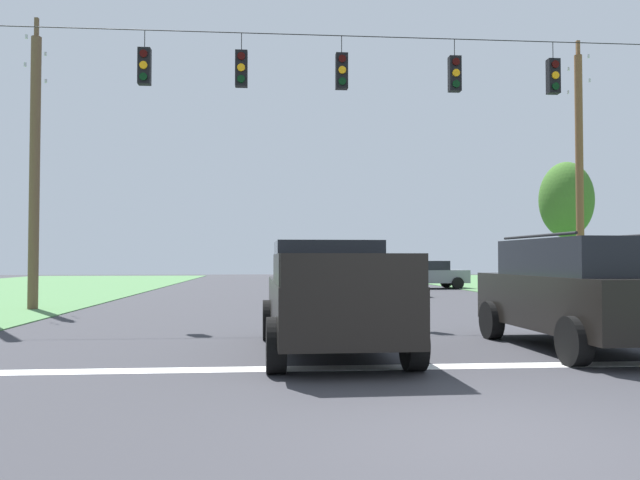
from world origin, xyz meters
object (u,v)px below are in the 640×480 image
at_px(utility_pole_mid_right, 579,171).
at_px(pickup_truck, 330,297).
at_px(suv_black, 580,290).
at_px(distant_car_oncoming, 427,274).
at_px(tree_roadside_right, 566,200).
at_px(overhead_signal_span, 347,148).
at_px(utility_pole_near_left, 35,165).
at_px(distant_car_far_parked, 373,278).

bearing_deg(utility_pole_mid_right, pickup_truck, -132.58).
height_order(suv_black, distant_car_oncoming, suv_black).
height_order(pickup_truck, suv_black, suv_black).
height_order(distant_car_oncoming, tree_roadside_right, tree_roadside_right).
height_order(suv_black, tree_roadside_right, tree_roadside_right).
bearing_deg(tree_roadside_right, overhead_signal_span, -132.66).
bearing_deg(utility_pole_near_left, pickup_truck, -48.56).
distance_m(pickup_truck, distant_car_oncoming, 23.92).
xyz_separation_m(distant_car_oncoming, distant_car_far_parked, (-4.10, -6.63, 0.00)).
distance_m(overhead_signal_span, utility_pole_near_left, 10.49).
bearing_deg(distant_car_far_parked, utility_pole_mid_right, -33.63).
bearing_deg(distant_car_oncoming, utility_pole_mid_right, -75.52).
distance_m(overhead_signal_span, utility_pole_mid_right, 11.19).
relative_size(distant_car_oncoming, tree_roadside_right, 0.67).
bearing_deg(utility_pole_near_left, tree_roadside_right, 23.49).
bearing_deg(suv_black, distant_car_far_parked, 93.62).
distance_m(utility_pole_near_left, tree_roadside_right, 24.59).
relative_size(overhead_signal_span, utility_pole_mid_right, 1.90).
relative_size(pickup_truck, distant_car_far_parked, 1.24).
bearing_deg(suv_black, tree_roadside_right, 64.23).
height_order(suv_black, utility_pole_near_left, utility_pole_near_left).
height_order(utility_pole_mid_right, utility_pole_near_left, utility_pole_mid_right).
height_order(pickup_truck, utility_pole_mid_right, utility_pole_mid_right).
distance_m(suv_black, utility_pole_mid_right, 13.54).
relative_size(suv_black, utility_pole_mid_right, 0.49).
bearing_deg(distant_car_oncoming, tree_roadside_right, -26.30).
bearing_deg(overhead_signal_span, utility_pole_mid_right, 32.11).
height_order(overhead_signal_span, suv_black, overhead_signal_span).
relative_size(distant_car_oncoming, distant_car_far_parked, 1.00).
distance_m(pickup_truck, distant_car_far_parked, 16.43).
distance_m(pickup_truck, tree_roadside_right, 24.28).
height_order(distant_car_oncoming, distant_car_far_parked, same).
xyz_separation_m(pickup_truck, tree_roadside_right, (13.97, 19.53, 3.63)).
relative_size(pickup_truck, utility_pole_near_left, 0.58).
relative_size(suv_black, tree_roadside_right, 0.74).
distance_m(pickup_truck, utility_pole_near_left, 13.48).
height_order(pickup_truck, tree_roadside_right, tree_roadside_right).
height_order(distant_car_far_parked, utility_pole_mid_right, utility_pole_mid_right).
bearing_deg(overhead_signal_span, suv_black, -57.98).
bearing_deg(overhead_signal_span, utility_pole_near_left, 155.95).
height_order(overhead_signal_span, utility_pole_near_left, utility_pole_near_left).
bearing_deg(distant_car_oncoming, utility_pole_near_left, -141.21).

